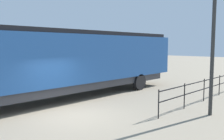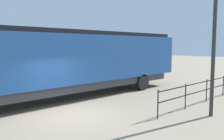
% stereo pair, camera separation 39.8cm
% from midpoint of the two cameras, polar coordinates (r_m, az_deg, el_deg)
% --- Properties ---
extents(ground_plane, '(120.00, 120.00, 0.00)m').
position_cam_midpoint_polar(ground_plane, '(10.86, -10.19, -10.65)').
color(ground_plane, gray).
extents(locomotive, '(3.20, 18.70, 3.91)m').
position_cam_midpoint_polar(locomotive, '(13.97, -13.05, 2.19)').
color(locomotive, navy).
rests_on(locomotive, ground_plane).
extents(platform_fence, '(0.05, 9.02, 1.24)m').
position_cam_midpoint_polar(platform_fence, '(14.17, 20.14, -3.70)').
color(platform_fence, black).
rests_on(platform_fence, ground_plane).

